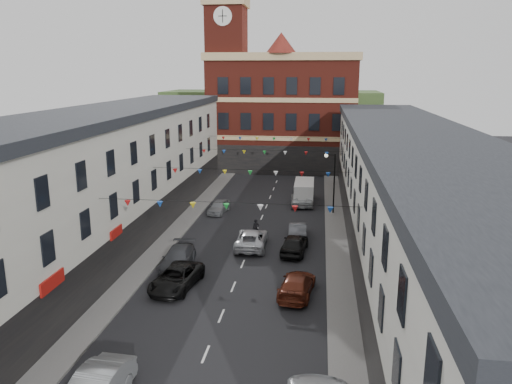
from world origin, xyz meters
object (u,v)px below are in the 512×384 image
at_px(white_van, 304,192).
at_px(pedestrian, 256,229).
at_px(car_left_c, 176,278).
at_px(car_left_d, 178,258).
at_px(street_lamp, 332,175).
at_px(car_right_e, 298,230).
at_px(car_right_d, 294,244).
at_px(car_right_c, 297,285).
at_px(car_right_f, 302,199).
at_px(moving_car, 251,239).
at_px(car_left_e, 219,207).

height_order(white_van, pedestrian, white_van).
xyz_separation_m(car_left_c, car_left_d, (-0.88, 3.38, 0.01)).
xyz_separation_m(street_lamp, white_van, (-2.75, 4.11, -2.76)).
distance_m(car_right_e, pedestrian, 3.50).
height_order(car_right_d, white_van, white_van).
bearing_deg(car_right_c, car_right_f, -81.88).
bearing_deg(white_van, moving_car, -104.54).
bearing_deg(car_right_f, car_left_d, 62.62).
xyz_separation_m(car_left_e, car_right_f, (7.98, 3.98, 0.01)).
height_order(car_left_d, car_right_e, car_left_d).
height_order(street_lamp, moving_car, street_lamp).
xyz_separation_m(street_lamp, car_right_f, (-2.95, 2.98, -3.25)).
height_order(street_lamp, white_van, street_lamp).
distance_m(car_left_c, car_left_e, 17.63).
relative_size(car_left_e, white_van, 0.73).
distance_m(car_left_d, car_right_d, 9.00).
xyz_separation_m(car_left_e, pedestrian, (4.58, -7.04, 0.16)).
bearing_deg(street_lamp, car_left_c, -118.61).
relative_size(car_right_c, white_van, 0.91).
xyz_separation_m(car_right_d, pedestrian, (-3.40, 3.21, 0.05)).
xyz_separation_m(car_right_c, pedestrian, (-3.95, 10.60, 0.12)).
distance_m(car_left_d, car_right_c, 9.28).
distance_m(street_lamp, pedestrian, 10.71).
bearing_deg(car_right_e, car_left_d, 40.52).
bearing_deg(car_left_e, car_right_f, 33.43).
bearing_deg(car_right_f, car_right_e, 86.96).
bearing_deg(pedestrian, car_right_f, 68.43).
relative_size(car_left_c, car_right_e, 1.21).
relative_size(car_left_e, pedestrian, 2.36).
xyz_separation_m(car_right_e, pedestrian, (-3.48, -0.38, 0.12)).
height_order(car_right_d, pedestrian, pedestrian).
xyz_separation_m(car_left_d, car_right_c, (8.62, -3.42, -0.02)).
bearing_deg(car_left_e, car_left_d, -83.48).
relative_size(street_lamp, car_right_e, 1.45).
xyz_separation_m(car_right_e, white_van, (0.12, 11.77, 0.46)).
height_order(car_left_e, car_right_c, car_right_c).
bearing_deg(car_right_e, white_van, -92.93).
height_order(car_left_d, car_right_f, car_left_d).
bearing_deg(white_van, car_left_e, -148.39).
relative_size(street_lamp, car_left_d, 1.24).
distance_m(moving_car, pedestrian, 2.36).
distance_m(street_lamp, car_right_c, 19.08).
bearing_deg(car_right_e, pedestrian, 3.97).
bearing_deg(pedestrian, car_left_d, -127.49).
xyz_separation_m(car_left_c, moving_car, (3.74, 8.21, 0.01)).
bearing_deg(car_right_e, car_right_d, 86.46).
height_order(car_right_e, car_right_f, car_right_e).
distance_m(car_left_d, moving_car, 6.68).
bearing_deg(car_right_c, car_left_d, -14.98).
xyz_separation_m(car_left_d, car_left_e, (0.10, 14.23, -0.06)).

